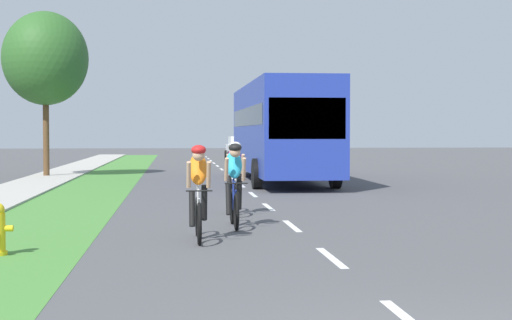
# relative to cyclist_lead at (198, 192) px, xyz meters

# --- Properties ---
(ground_plane) EXTENTS (120.00, 120.00, 0.00)m
(ground_plane) POSITION_rel_cyclist_lead_xyz_m (1.83, 12.76, -0.81)
(ground_plane) COLOR #4C4C4F
(grass_verge) EXTENTS (2.46, 70.00, 0.01)m
(grass_verge) POSITION_rel_cyclist_lead_xyz_m (-2.94, 12.76, -0.81)
(grass_verge) COLOR #478438
(grass_verge) RESTS_ON ground_plane
(sidewalk_concrete) EXTENTS (1.99, 70.00, 0.10)m
(sidewalk_concrete) POSITION_rel_cyclist_lead_xyz_m (-5.16, 12.76, -0.81)
(sidewalk_concrete) COLOR #B2ADA3
(sidewalk_concrete) RESTS_ON ground_plane
(lane_markings_center) EXTENTS (0.12, 54.07, 0.01)m
(lane_markings_center) POSITION_rel_cyclist_lead_xyz_m (1.83, 16.76, -0.81)
(lane_markings_center) COLOR white
(lane_markings_center) RESTS_ON ground_plane
(cyclist_lead) EXTENTS (0.42, 1.72, 1.58)m
(cyclist_lead) POSITION_rel_cyclist_lead_xyz_m (0.00, 0.00, 0.00)
(cyclist_lead) COLOR black
(cyclist_lead) RESTS_ON ground_plane
(cyclist_trailing) EXTENTS (0.42, 1.72, 1.58)m
(cyclist_trailing) POSITION_rel_cyclist_lead_xyz_m (0.72, 1.72, 0.00)
(cyclist_trailing) COLOR black
(cyclist_trailing) RESTS_ON ground_plane
(cyclist_distant) EXTENTS (0.42, 1.72, 1.58)m
(cyclist_distant) POSITION_rel_cyclist_lead_xyz_m (0.90, 4.03, 0.00)
(cyclist_distant) COLOR black
(cyclist_distant) RESTS_ON ground_plane
(bus_blue) EXTENTS (2.78, 11.60, 3.48)m
(bus_blue) POSITION_rel_cyclist_lead_xyz_m (3.42, 15.17, 1.17)
(bus_blue) COLOR #23389E
(bus_blue) RESTS_ON ground_plane
(sedan_white) EXTENTS (1.98, 4.30, 1.52)m
(sedan_white) POSITION_rel_cyclist_lead_xyz_m (3.69, 34.30, -0.04)
(sedan_white) COLOR silver
(sedan_white) RESTS_ON ground_plane
(street_tree_near) EXTENTS (3.37, 3.37, 6.56)m
(street_tree_near) POSITION_rel_cyclist_lead_xyz_m (-5.48, 18.84, 3.88)
(street_tree_near) COLOR brown
(street_tree_near) RESTS_ON ground_plane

